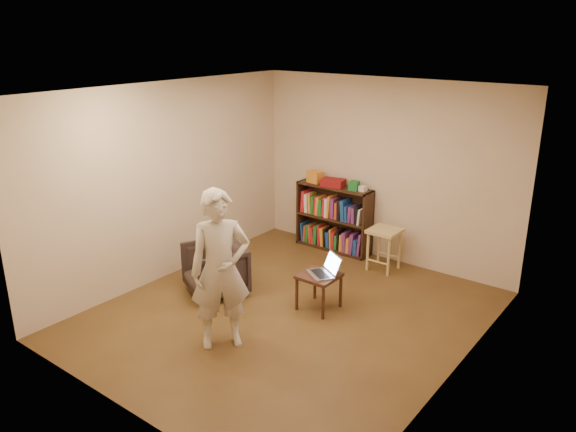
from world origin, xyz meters
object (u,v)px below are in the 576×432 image
Objects in this scene: bookshelf at (334,221)px; person at (220,270)px; armchair at (215,269)px; side_table at (319,280)px; laptop at (325,270)px; stool at (384,237)px.

person is (0.54, -3.01, 0.42)m from bookshelf.
side_table is at bearing 45.61° from armchair.
side_table is at bearing -107.78° from laptop.
bookshelf is 3.09m from person.
laptop is at bearing 20.33° from person.
stool is 1.51m from side_table.
side_table is at bearing -92.38° from stool.
person is at bearing -79.75° from bookshelf.
laptop is (0.96, -1.69, 0.06)m from bookshelf.
bookshelf is at bearing 166.76° from stool.
stool is 0.34× the size of person.
armchair is 1.35m from person.
armchair is 1.44m from laptop.
armchair is (-0.38, -2.18, -0.12)m from bookshelf.
stool is at bearing 81.70° from armchair.
stool is 2.38m from armchair.
laptop is at bearing -60.24° from bookshelf.
bookshelf reaches higher than armchair.
armchair is 1.55× the size of laptop.
person is (-0.42, -1.32, 0.36)m from laptop.
armchair is at bearing -128.04° from laptop.
side_table is 1.42m from person.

